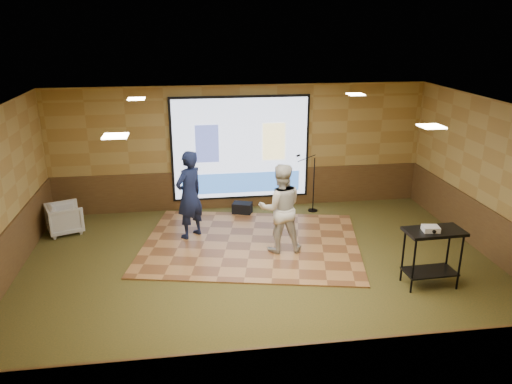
{
  "coord_description": "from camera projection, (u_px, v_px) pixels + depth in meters",
  "views": [
    {
      "loc": [
        -1.28,
        -8.11,
        4.41
      ],
      "look_at": [
        -0.01,
        0.8,
        1.3
      ],
      "focal_mm": 35.0,
      "sensor_mm": 36.0,
      "label": 1
    }
  ],
  "objects": [
    {
      "name": "downlight_se",
      "position": [
        431.0,
        126.0,
        7.12
      ],
      "size": [
        0.32,
        0.32,
        0.02
      ],
      "primitive_type": "cube",
      "color": "beige",
      "rests_on": "room_shell"
    },
    {
      "name": "player_left",
      "position": [
        189.0,
        195.0,
        10.37
      ],
      "size": [
        0.81,
        0.79,
        1.88
      ],
      "primitive_type": "imported",
      "rotation": [
        0.0,
        0.0,
        3.88
      ],
      "color": "#131C3E",
      "rests_on": "dance_floor"
    },
    {
      "name": "mic_stand",
      "position": [
        311.0,
        192.0,
        12.01
      ],
      "size": [
        0.57,
        0.23,
        1.44
      ],
      "rotation": [
        0.0,
        0.0,
        -0.27
      ],
      "color": "black",
      "rests_on": "ground"
    },
    {
      "name": "projector_screen",
      "position": [
        241.0,
        150.0,
        11.93
      ],
      "size": [
        3.32,
        0.06,
        2.52
      ],
      "color": "black",
      "rests_on": "room_shell"
    },
    {
      "name": "player_right",
      "position": [
        280.0,
        208.0,
        9.74
      ],
      "size": [
        0.89,
        0.7,
        1.79
      ],
      "primitive_type": "imported",
      "rotation": [
        0.0,
        0.0,
        3.12
      ],
      "color": "beige",
      "rests_on": "dance_floor"
    },
    {
      "name": "banquet_chair",
      "position": [
        65.0,
        218.0,
        10.84
      ],
      "size": [
        0.92,
        0.91,
        0.65
      ],
      "primitive_type": "imported",
      "rotation": [
        0.0,
        0.0,
        1.94
      ],
      "color": "gray",
      "rests_on": "ground"
    },
    {
      "name": "wainscot_right",
      "position": [
        491.0,
        235.0,
        9.64
      ],
      "size": [
        0.04,
        7.0,
        0.95
      ],
      "primitive_type": "cube",
      "color": "#4A2D18",
      "rests_on": "ground"
    },
    {
      "name": "wainscot_back",
      "position": [
        241.0,
        189.0,
        12.3
      ],
      "size": [
        9.0,
        0.04,
        0.95
      ],
      "primitive_type": "cube",
      "color": "#4A2D18",
      "rests_on": "ground"
    },
    {
      "name": "downlight_sw",
      "position": [
        115.0,
        136.0,
        6.53
      ],
      "size": [
        0.32,
        0.32,
        0.02
      ],
      "primitive_type": "cube",
      "color": "beige",
      "rests_on": "room_shell"
    },
    {
      "name": "downlight_nw",
      "position": [
        136.0,
        99.0,
        9.62
      ],
      "size": [
        0.32,
        0.32,
        0.02
      ],
      "primitive_type": "cube",
      "color": "beige",
      "rests_on": "room_shell"
    },
    {
      "name": "projector",
      "position": [
        431.0,
        229.0,
        8.37
      ],
      "size": [
        0.3,
        0.26,
        0.09
      ],
      "primitive_type": "cube",
      "rotation": [
        0.0,
        0.0,
        -0.15
      ],
      "color": "silver",
      "rests_on": "av_table"
    },
    {
      "name": "av_table",
      "position": [
        433.0,
        246.0,
        8.53
      ],
      "size": [
        0.99,
        0.52,
        1.05
      ],
      "rotation": [
        0.0,
        0.0,
        0.04
      ],
      "color": "black",
      "rests_on": "ground"
    },
    {
      "name": "wainscot_left",
      "position": [
        2.0,
        265.0,
        8.44
      ],
      "size": [
        0.04,
        7.0,
        0.95
      ],
      "primitive_type": "cube",
      "color": "#4A2D18",
      "rests_on": "ground"
    },
    {
      "name": "dance_floor",
      "position": [
        251.0,
        243.0,
        10.37
      ],
      "size": [
        5.01,
        4.21,
        0.03
      ],
      "primitive_type": "cube",
      "rotation": [
        0.0,
        0.0,
        -0.21
      ],
      "color": "#A7703D",
      "rests_on": "ground"
    },
    {
      "name": "room_shell",
      "position": [
        263.0,
        163.0,
        8.52
      ],
      "size": [
        9.04,
        7.04,
        3.02
      ],
      "color": "#A18443",
      "rests_on": "ground"
    },
    {
      "name": "ground",
      "position": [
        262.0,
        272.0,
        9.2
      ],
      "size": [
        9.0,
        9.0,
        0.0
      ],
      "primitive_type": "plane",
      "color": "#353D1B",
      "rests_on": "ground"
    },
    {
      "name": "wainscot_front",
      "position": [
        309.0,
        378.0,
        5.79
      ],
      "size": [
        9.0,
        0.04,
        0.95
      ],
      "primitive_type": "cube",
      "color": "#4A2D18",
      "rests_on": "ground"
    },
    {
      "name": "downlight_ne",
      "position": [
        356.0,
        94.0,
        10.21
      ],
      "size": [
        0.32,
        0.32,
        0.02
      ],
      "primitive_type": "cube",
      "color": "beige",
      "rests_on": "room_shell"
    },
    {
      "name": "duffel_bag",
      "position": [
        242.0,
        208.0,
        11.94
      ],
      "size": [
        0.52,
        0.43,
        0.28
      ],
      "primitive_type": "cube",
      "rotation": [
        0.0,
        0.0,
        -0.35
      ],
      "color": "black",
      "rests_on": "ground"
    }
  ]
}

